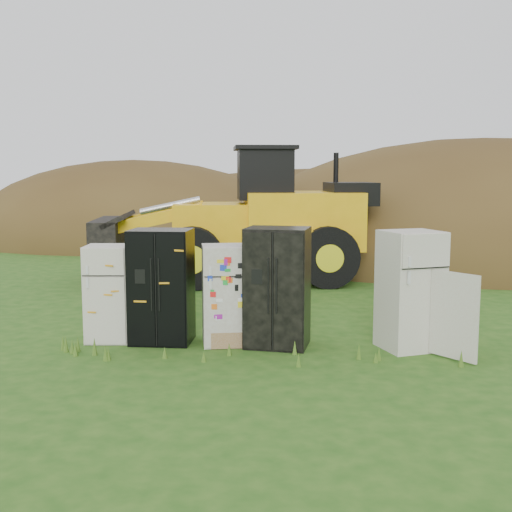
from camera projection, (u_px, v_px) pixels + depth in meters
The scene contains 10 objects.
ground at pixel (258, 344), 10.19m from camera, with size 120.00×120.00×0.00m, color #234F15.
fridge_leftmost at pixel (109, 293), 10.35m from camera, with size 0.69×0.66×1.56m, color silver, non-canonical shape.
fridge_black_side at pixel (162, 286), 10.25m from camera, with size 0.95×0.75×1.82m, color black, non-canonical shape.
fridge_sticker at pixel (225, 295), 10.15m from camera, with size 0.71×0.65×1.58m, color silver, non-canonical shape.
fridge_dark_mid at pixel (277, 287), 10.02m from camera, with size 0.95×0.78×1.87m, color black, non-canonical shape.
fridge_open_door at pixel (410, 290), 9.86m from camera, with size 0.83×0.77×1.83m, color silver, non-canonical shape.
wheel_loader at pixel (231, 214), 15.98m from camera, with size 6.95×2.82×3.36m, color #EFAE0F, non-canonical shape.
dirt_mound_right at pixel (479, 257), 20.78m from camera, with size 16.70×12.24×7.62m, color #432F15.
dirt_mound_left at pixel (136, 240), 25.94m from camera, with size 13.73×10.30×6.45m, color #432F15.
dirt_mound_back at pixel (308, 236), 27.59m from camera, with size 18.46×12.31×5.77m, color #432F15.
Camera 1 is at (1.03, -9.87, 2.71)m, focal length 45.00 mm.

